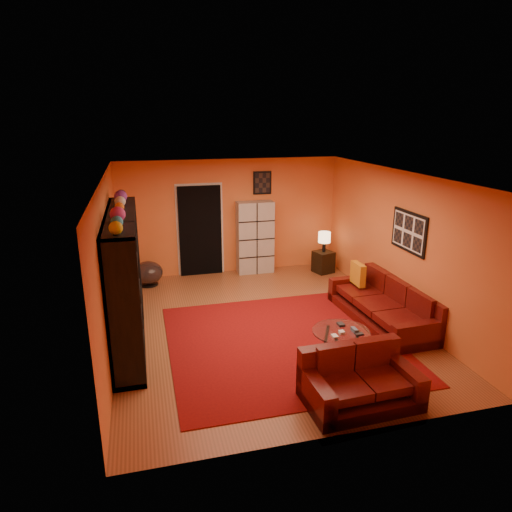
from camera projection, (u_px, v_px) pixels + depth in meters
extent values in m
plane|color=brown|center=(265.00, 325.00, 7.99)|extent=(6.00, 6.00, 0.00)
plane|color=white|center=(266.00, 175.00, 7.23)|extent=(6.00, 6.00, 0.00)
plane|color=orange|center=(230.00, 217.00, 10.39)|extent=(6.00, 0.00, 6.00)
plane|color=orange|center=(341.00, 333.00, 4.83)|extent=(6.00, 0.00, 6.00)
plane|color=orange|center=(109.00, 265.00, 7.02)|extent=(0.00, 6.00, 6.00)
plane|color=orange|center=(399.00, 244.00, 8.20)|extent=(0.00, 6.00, 6.00)
cube|color=#620B0D|center=(282.00, 342.00, 7.37)|extent=(3.60, 3.60, 0.01)
cube|color=black|center=(200.00, 231.00, 10.27)|extent=(0.95, 0.10, 2.04)
cube|color=black|center=(409.00, 232.00, 7.83)|extent=(0.03, 1.00, 0.70)
cube|color=black|center=(262.00, 183.00, 10.32)|extent=(0.42, 0.03, 0.52)
cube|color=black|center=(125.00, 279.00, 7.14)|extent=(0.45, 3.00, 2.10)
imported|color=black|center=(129.00, 283.00, 7.20)|extent=(0.90, 0.12, 0.52)
cube|color=#460A09|center=(381.00, 313.00, 8.09)|extent=(1.06, 2.39, 0.32)
cube|color=#460A09|center=(402.00, 296.00, 8.12)|extent=(0.28, 2.36, 0.85)
cube|color=#460A09|center=(420.00, 331.00, 7.05)|extent=(0.97, 0.22, 0.62)
cube|color=#460A09|center=(352.00, 284.00, 9.04)|extent=(0.97, 0.22, 0.62)
cube|color=#460A09|center=(403.00, 312.00, 7.38)|extent=(0.77, 0.68, 0.12)
cube|color=#460A09|center=(381.00, 297.00, 7.99)|extent=(0.77, 0.68, 0.12)
cube|color=#460A09|center=(362.00, 284.00, 8.60)|extent=(0.77, 0.68, 0.12)
cube|color=#460A09|center=(360.00, 392.00, 5.76)|extent=(1.44, 0.90, 0.32)
cube|color=#460A09|center=(349.00, 361.00, 5.99)|extent=(1.42, 0.24, 0.85)
cube|color=#460A09|center=(403.00, 374.00, 5.89)|extent=(0.22, 0.85, 0.62)
cube|color=#460A09|center=(316.00, 390.00, 5.55)|extent=(0.22, 0.85, 0.62)
cube|color=#460A09|center=(382.00, 369.00, 5.71)|extent=(0.53, 0.65, 0.12)
cube|color=#460A09|center=(344.00, 376.00, 5.56)|extent=(0.53, 0.65, 0.12)
cube|color=orange|center=(358.00, 274.00, 8.66)|extent=(0.12, 0.42, 0.42)
cylinder|color=silver|center=(341.00, 331.00, 6.79)|extent=(0.86, 0.86, 0.02)
cylinder|color=black|center=(356.00, 342.00, 6.92)|extent=(0.05, 0.05, 0.41)
cylinder|color=black|center=(326.00, 338.00, 7.04)|extent=(0.05, 0.05, 0.41)
cylinder|color=black|center=(338.00, 353.00, 6.61)|extent=(0.05, 0.05, 0.41)
cube|color=#B1ADA3|center=(255.00, 237.00, 10.47)|extent=(0.83, 0.38, 1.66)
cylinder|color=black|center=(149.00, 284.00, 9.85)|extent=(0.44, 0.44, 0.03)
cylinder|color=black|center=(149.00, 281.00, 9.82)|extent=(0.06, 0.06, 0.15)
ellipsoid|color=#463D3F|center=(148.00, 273.00, 9.77)|extent=(0.63, 0.63, 0.48)
cube|color=black|center=(323.00, 262.00, 10.60)|extent=(0.50, 0.50, 0.50)
cylinder|color=black|center=(324.00, 247.00, 10.50)|extent=(0.08, 0.08, 0.22)
cylinder|color=#F7C888|center=(324.00, 237.00, 10.43)|extent=(0.28, 0.28, 0.24)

